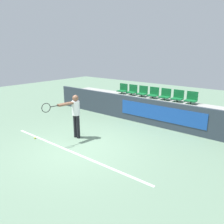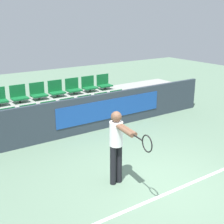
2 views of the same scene
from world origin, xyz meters
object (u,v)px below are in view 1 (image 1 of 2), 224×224
(stadium_chair_3, at_px, (144,105))
(stadium_chair_11, at_px, (165,95))
(stadium_chair_2, at_px, (133,103))
(stadium_chair_8, at_px, (132,91))
(stadium_chair_12, at_px, (178,97))
(stadium_chair_5, at_px, (169,109))
(stadium_chair_7, at_px, (123,89))
(stadium_chair_4, at_px, (156,107))
(tennis_ball, at_px, (35,138))
(stadium_chair_6, at_px, (183,112))
(stadium_chair_1, at_px, (123,101))
(stadium_chair_10, at_px, (153,93))
(stadium_chair_9, at_px, (143,92))
(stadium_chair_0, at_px, (113,100))
(tennis_player, at_px, (74,112))
(stadium_chair_13, at_px, (191,98))

(stadium_chair_3, relative_size, stadium_chair_11, 1.00)
(stadium_chair_2, bearing_deg, stadium_chair_8, 126.16)
(stadium_chair_2, relative_size, stadium_chair_12, 1.00)
(stadium_chair_5, bearing_deg, stadium_chair_7, 164.69)
(stadium_chair_3, distance_m, stadium_chair_4, 0.64)
(stadium_chair_2, relative_size, tennis_ball, 8.26)
(stadium_chair_6, distance_m, stadium_chair_11, 1.60)
(stadium_chair_12, bearing_deg, stadium_chair_7, 180.00)
(stadium_chair_1, relative_size, stadium_chair_10, 1.00)
(stadium_chair_1, height_order, stadium_chair_12, stadium_chair_12)
(stadium_chair_10, bearing_deg, stadium_chair_7, 180.00)
(stadium_chair_7, height_order, stadium_chair_9, same)
(stadium_chair_7, bearing_deg, stadium_chair_0, -90.00)
(stadium_chair_2, relative_size, stadium_chair_7, 1.00)
(stadium_chair_11, height_order, tennis_player, tennis_player)
(stadium_chair_4, bearing_deg, stadium_chair_13, 34.38)
(stadium_chair_7, distance_m, tennis_player, 4.75)
(stadium_chair_6, height_order, stadium_chair_11, stadium_chair_11)
(stadium_chair_1, distance_m, stadium_chair_9, 1.16)
(stadium_chair_0, xyz_separation_m, stadium_chair_9, (1.27, 0.87, 0.44))
(stadium_chair_2, distance_m, stadium_chair_10, 1.16)
(stadium_chair_0, bearing_deg, tennis_player, -72.50)
(stadium_chair_2, relative_size, stadium_chair_8, 1.00)
(stadium_chair_7, bearing_deg, stadium_chair_9, 0.00)
(stadium_chair_2, bearing_deg, stadium_chair_12, 24.52)
(stadium_chair_10, bearing_deg, stadium_chair_2, -126.16)
(stadium_chair_7, relative_size, stadium_chair_12, 1.00)
(stadium_chair_11, bearing_deg, stadium_chair_13, 0.00)
(stadium_chair_13, relative_size, tennis_player, 0.33)
(stadium_chair_9, distance_m, stadium_chair_13, 2.55)
(stadium_chair_0, bearing_deg, stadium_chair_1, 0.00)
(stadium_chair_6, distance_m, stadium_chair_13, 0.97)
(stadium_chair_4, bearing_deg, stadium_chair_7, 161.11)
(stadium_chair_10, distance_m, tennis_player, 4.66)
(tennis_player, bearing_deg, stadium_chair_8, 104.13)
(stadium_chair_2, xyz_separation_m, tennis_ball, (-1.21, -4.75, -0.64))
(stadium_chair_5, xyz_separation_m, tennis_ball, (-3.12, -4.75, -0.64))
(stadium_chair_9, relative_size, stadium_chair_11, 1.00)
(stadium_chair_4, bearing_deg, stadium_chair_3, 180.00)
(stadium_chair_4, relative_size, tennis_player, 0.33)
(stadium_chair_0, relative_size, stadium_chair_3, 1.00)
(stadium_chair_0, distance_m, stadium_chair_5, 3.19)
(stadium_chair_4, bearing_deg, stadium_chair_12, 53.84)
(stadium_chair_12, bearing_deg, stadium_chair_11, 180.00)
(stadium_chair_1, bearing_deg, stadium_chair_5, 0.00)
(stadium_chair_6, relative_size, stadium_chair_9, 1.00)
(stadium_chair_0, xyz_separation_m, stadium_chair_10, (1.91, 0.87, 0.44))
(stadium_chair_1, relative_size, stadium_chair_11, 1.00)
(stadium_chair_1, height_order, stadium_chair_7, stadium_chair_7)
(stadium_chair_4, bearing_deg, stadium_chair_6, 0.00)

